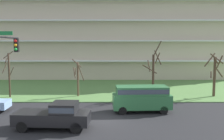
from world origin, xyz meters
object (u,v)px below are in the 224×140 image
object	(u,v)px
tree_left	(77,77)
pickup_black_near_left	(55,115)
tree_far_left	(8,74)
tree_center	(153,72)
van_green_center_left	(141,97)
tree_right	(214,73)

from	to	relation	value
tree_left	pickup_black_near_left	world-z (taller)	tree_left
tree_left	tree_far_left	bearing A→B (deg)	-176.66
tree_center	van_green_center_left	world-z (taller)	tree_center
tree_right	tree_center	bearing A→B (deg)	-174.26
tree_far_left	tree_left	distance (m)	7.84
tree_far_left	tree_center	size ratio (longest dim) A/B	0.82
tree_left	tree_right	xyz separation A→B (m)	(15.88, -0.10, 0.51)
van_green_center_left	tree_right	bearing A→B (deg)	-148.76
pickup_black_near_left	tree_left	bearing A→B (deg)	92.66
tree_center	tree_right	xyz separation A→B (m)	(7.22, 0.73, -0.22)
tree_left	tree_center	world-z (taller)	tree_center
pickup_black_near_left	van_green_center_left	xyz separation A→B (m)	(6.78, 4.51, 0.38)
tree_left	van_green_center_left	xyz separation A→B (m)	(6.67, -6.44, -0.88)
tree_center	pickup_black_near_left	xyz separation A→B (m)	(-8.77, -10.13, -1.99)
tree_far_left	pickup_black_near_left	size ratio (longest dim) A/B	0.97
tree_far_left	pickup_black_near_left	xyz separation A→B (m)	(7.71, -10.50, -1.75)
tree_center	pickup_black_near_left	world-z (taller)	tree_center
tree_left	van_green_center_left	world-z (taller)	tree_left
tree_right	van_green_center_left	distance (m)	11.27
tree_far_left	pickup_black_near_left	bearing A→B (deg)	-53.73
van_green_center_left	tree_far_left	bearing A→B (deg)	-25.75
tree_left	tree_right	world-z (taller)	tree_right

